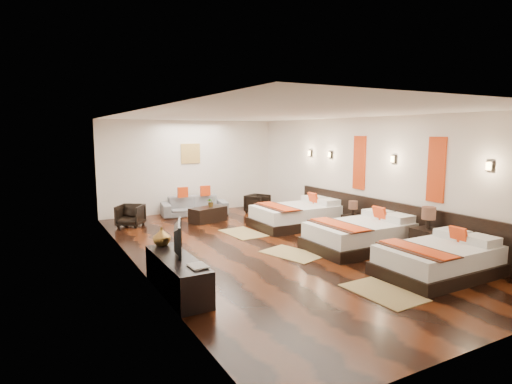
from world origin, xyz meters
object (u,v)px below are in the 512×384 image
bed_mid (362,235)px  armchair_right (258,204)px  sofa (194,206)px  nightstand_a (427,239)px  armchair_left (130,215)px  book (190,267)px  tv_console (177,275)px  table_plant (211,202)px  figurine (162,236)px  coffee_table (208,214)px  bed_far (297,215)px  nightstand_b (353,222)px  tv (174,238)px  bed_near (439,259)px

bed_mid → armchair_right: bed_mid is taller
sofa → nightstand_a: bearing=-58.6°
armchair_left → armchair_right: armchair_left is taller
book → sofa: 6.67m
nightstand_a → tv_console: (-4.95, 0.53, -0.07)m
armchair_right → bed_mid: bearing=-119.0°
bed_mid → table_plant: bed_mid is taller
figurine → table_plant: 4.59m
nightstand_a → sofa: 6.68m
bed_mid → coffee_table: size_ratio=2.25×
armchair_left → coffee_table: bearing=23.4°
bed_far → nightstand_b: bed_far is taller
nightstand_b → nightstand_a: bearing=-90.0°
bed_far → tv: tv is taller
bed_mid → figurine: (-4.20, 0.27, 0.41)m
bed_near → table_plant: (-1.70, 6.03, 0.26)m
figurine → table_plant: figurine is taller
bed_near → bed_far: bed_far is taller
nightstand_a → sofa: size_ratio=0.52×
nightstand_b → tv: (-4.89, -1.37, 0.52)m
table_plant → nightstand_a: bearing=-64.6°
tv_console → armchair_right: 6.54m
bed_mid → tv_console: (-4.20, -0.51, -0.02)m
nightstand_a → armchair_right: nightstand_a is taller
tv_console → armchair_left: bearing=85.6°
book → armchair_right: (4.19, 5.62, -0.28)m
bed_mid → sofa: size_ratio=1.18×
bed_mid → sofa: bed_mid is taller
nightstand_a → tv_console: bearing=173.8°
figurine → coffee_table: size_ratio=0.32×
tv → armchair_left: size_ratio=1.35×
bed_near → armchair_right: size_ratio=3.35×
bed_far → armchair_left: size_ratio=3.57×
book → bed_near: bearing=-10.9°
figurine → sofa: 5.42m
bed_mid → tv_console: size_ratio=1.25×
bed_near → figurine: figurine is taller
bed_near → book: bearing=169.1°
tv_console → armchair_right: size_ratio=2.88×
nightstand_a → table_plant: size_ratio=3.67×
nightstand_a → sofa: bearing=112.6°
figurine → armchair_right: size_ratio=0.50×
nightstand_b → tv_console: nightstand_b is taller
bed_near → bed_mid: bearing=89.9°
bed_near → bed_mid: size_ratio=0.93×
tv → book: bearing=-164.3°
nightstand_a → book: (-4.95, -0.05, 0.22)m
tv → tv_console: bearing=-172.0°
bed_mid → armchair_left: 5.90m
book → sofa: size_ratio=0.17×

